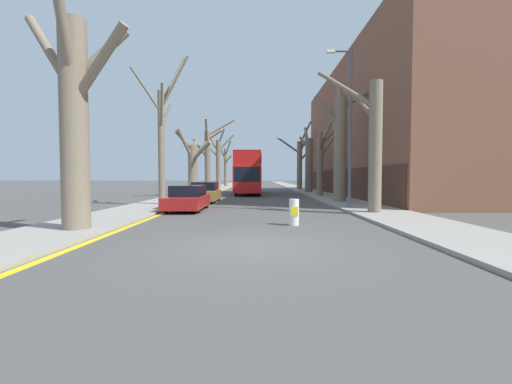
# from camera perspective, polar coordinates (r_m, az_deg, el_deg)

# --- Properties ---
(ground_plane) EXTENTS (300.00, 300.00, 0.00)m
(ground_plane) POSITION_cam_1_polar(r_m,az_deg,el_deg) (9.08, -0.92, -9.09)
(ground_plane) COLOR #4C4947
(sidewalk_left) EXTENTS (3.15, 120.00, 0.12)m
(sidewalk_left) POSITION_cam_1_polar(r_m,az_deg,el_deg) (59.27, -5.92, 0.85)
(sidewalk_left) COLOR gray
(sidewalk_left) RESTS_ON ground
(sidewalk_right) EXTENTS (3.15, 120.00, 0.12)m
(sidewalk_right) POSITION_cam_1_polar(r_m,az_deg,el_deg) (59.23, 6.30, 0.85)
(sidewalk_right) COLOR gray
(sidewalk_right) RESTS_ON ground
(building_facade_right) EXTENTS (10.08, 32.83, 12.68)m
(building_facade_right) POSITION_cam_1_polar(r_m,az_deg,el_deg) (36.33, 21.09, 9.51)
(building_facade_right) COLOR brown
(building_facade_right) RESTS_ON ground
(kerb_line_stripe) EXTENTS (0.24, 120.00, 0.01)m
(kerb_line_stripe) POSITION_cam_1_polar(r_m,az_deg,el_deg) (59.11, -4.23, 0.80)
(kerb_line_stripe) COLOR yellow
(kerb_line_stripe) RESTS_ON ground
(street_tree_left_0) EXTENTS (4.41, 3.34, 7.51)m
(street_tree_left_0) POSITION_cam_1_polar(r_m,az_deg,el_deg) (12.88, -28.02, 11.72)
(street_tree_left_0) COLOR #7A6B56
(street_tree_left_0) RESTS_ON ground
(street_tree_left_1) EXTENTS (3.31, 3.21, 9.64)m
(street_tree_left_1) POSITION_cam_1_polar(r_m,az_deg,el_deg) (22.35, -15.36, 8.80)
(street_tree_left_1) COLOR #7A6B56
(street_tree_left_1) RESTS_ON ground
(street_tree_left_2) EXTENTS (3.33, 3.67, 6.10)m
(street_tree_left_2) POSITION_cam_1_polar(r_m,az_deg,el_deg) (32.04, -10.48, 4.45)
(street_tree_left_2) COLOR #7A6B56
(street_tree_left_2) RESTS_ON ground
(street_tree_left_3) EXTENTS (5.00, 3.35, 8.85)m
(street_tree_left_3) POSITION_cam_1_polar(r_m,az_deg,el_deg) (41.91, -8.00, 5.77)
(street_tree_left_3) COLOR #7A6B56
(street_tree_left_3) RESTS_ON ground
(street_tree_left_4) EXTENTS (4.19, 1.36, 8.90)m
(street_tree_left_4) POSITION_cam_1_polar(r_m,az_deg,el_deg) (51.58, -6.27, 5.10)
(street_tree_left_4) COLOR #7A6B56
(street_tree_left_4) RESTS_ON ground
(street_tree_left_5) EXTENTS (3.71, 2.96, 8.19)m
(street_tree_left_5) POSITION_cam_1_polar(r_m,az_deg,el_deg) (61.96, -5.11, 4.46)
(street_tree_left_5) COLOR #7A6B56
(street_tree_left_5) RESTS_ON ground
(street_tree_right_0) EXTENTS (2.94, 2.05, 7.24)m
(street_tree_right_0) POSITION_cam_1_polar(r_m,az_deg,el_deg) (17.62, 18.87, 7.99)
(street_tree_right_0) COLOR #7A6B56
(street_tree_right_0) RESTS_ON ground
(street_tree_right_1) EXTENTS (4.42, 2.19, 8.45)m
(street_tree_right_1) POSITION_cam_1_polar(r_m,az_deg,el_deg) (24.81, 13.83, 7.80)
(street_tree_right_1) COLOR #7A6B56
(street_tree_right_1) RESTS_ON ground
(street_tree_right_2) EXTENTS (2.57, 2.62, 7.22)m
(street_tree_right_2) POSITION_cam_1_polar(r_m,az_deg,el_deg) (32.16, 10.83, 5.00)
(street_tree_right_2) COLOR #7A6B56
(street_tree_right_2) RESTS_ON ground
(street_tree_right_3) EXTENTS (1.56, 1.91, 7.60)m
(street_tree_right_3) POSITION_cam_1_polar(r_m,az_deg,el_deg) (39.45, 8.76, 4.84)
(street_tree_right_3) COLOR #7A6B56
(street_tree_right_3) RESTS_ON ground
(street_tree_right_4) EXTENTS (5.06, 4.19, 9.11)m
(street_tree_right_4) POSITION_cam_1_polar(r_m,az_deg,el_deg) (47.76, 7.31, 5.16)
(street_tree_right_4) COLOR #7A6B56
(street_tree_right_4) RESTS_ON ground
(double_decker_bus) EXTENTS (2.62, 11.60, 4.24)m
(double_decker_bus) POSITION_cam_1_polar(r_m,az_deg,el_deg) (36.27, -1.22, 3.49)
(double_decker_bus) COLOR red
(double_decker_bus) RESTS_ON ground
(parked_car_0) EXTENTS (1.85, 4.43, 1.36)m
(parked_car_0) POSITION_cam_1_polar(r_m,az_deg,el_deg) (18.95, -11.33, -1.08)
(parked_car_0) COLOR maroon
(parked_car_0) RESTS_ON ground
(parked_car_1) EXTENTS (1.87, 4.41, 1.45)m
(parked_car_1) POSITION_cam_1_polar(r_m,az_deg,el_deg) (24.93, -8.49, -0.10)
(parked_car_1) COLOR olive
(parked_car_1) RESTS_ON ground
(lamp_post) EXTENTS (1.40, 0.20, 8.73)m
(lamp_post) POSITION_cam_1_polar(r_m,az_deg,el_deg) (19.60, 15.18, 11.29)
(lamp_post) COLOR #4C4F54
(lamp_post) RESTS_ON ground
(traffic_bollard) EXTENTS (0.37, 0.38, 1.00)m
(traffic_bollard) POSITION_cam_1_polar(r_m,az_deg,el_deg) (12.95, 6.35, -3.37)
(traffic_bollard) COLOR white
(traffic_bollard) RESTS_ON ground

